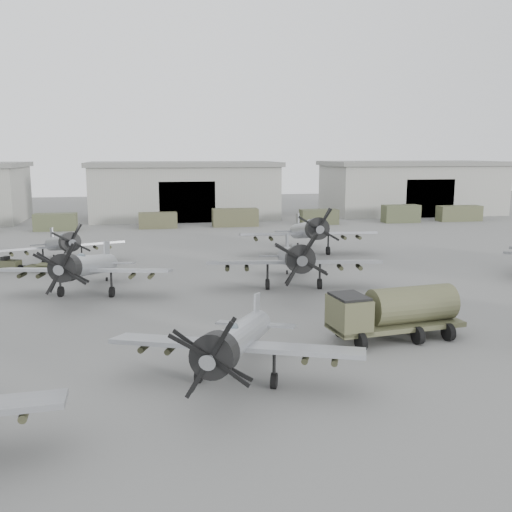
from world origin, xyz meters
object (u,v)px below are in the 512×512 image
Objects in this scene: aircraft_mid_1 at (84,266)px; fuel_tanker at (394,310)px; aircraft_far_0 at (62,243)px; aircraft_far_1 at (308,231)px; aircraft_near_1 at (235,341)px; tug_trailer at (24,265)px; aircraft_mid_2 at (294,258)px.

aircraft_mid_1 reaches higher than fuel_tanker.
aircraft_far_0 is 23.30m from aircraft_far_1.
fuel_tanker is at bearing 48.17° from aircraft_near_1.
aircraft_far_0 is 0.81× the size of aircraft_far_1.
aircraft_far_0 reaches higher than fuel_tanker.
aircraft_near_1 is 32.96m from aircraft_far_1.
aircraft_far_0 is at bearing 122.75° from fuel_tanker.
tug_trailer is at bearing -172.47° from aircraft_far_0.
aircraft_near_1 is at bearing -103.91° from aircraft_mid_2.
aircraft_mid_2 reaches higher than aircraft_near_1.
aircraft_far_0 is (-18.28, 12.72, -0.33)m from aircraft_mid_2.
aircraft_mid_1 is 21.71m from fuel_tanker.
aircraft_near_1 is 10.67m from fuel_tanker.
aircraft_near_1 is 18.33m from aircraft_mid_2.
aircraft_mid_1 is 1.60× the size of fuel_tanker.
aircraft_far_1 reaches higher than aircraft_near_1.
aircraft_near_1 is 31.74m from aircraft_far_0.
aircraft_mid_1 reaches higher than aircraft_far_0.
aircraft_mid_2 is 1.18× the size of aircraft_far_0.
tug_trailer is (-26.36, -2.57, -2.05)m from aircraft_far_1.
aircraft_far_1 is (4.99, 13.76, 0.12)m from aircraft_mid_2.
aircraft_mid_1 is 12.51m from tug_trailer.
aircraft_far_1 is 1.79× the size of fuel_tanker.
aircraft_mid_2 is 12.44m from fuel_tanker.
aircraft_near_1 reaches higher than tug_trailer.
aircraft_far_1 is at bearing 78.55° from aircraft_mid_2.
aircraft_near_1 is at bearing -160.44° from fuel_tanker.
fuel_tanker is (20.81, -24.87, -0.39)m from aircraft_far_0.
aircraft_mid_1 is (-8.10, 17.46, 0.16)m from aircraft_near_1.
aircraft_near_1 is at bearing -39.43° from tug_trailer.
aircraft_near_1 is 0.91× the size of aircraft_mid_1.
aircraft_mid_2 is at bearing 94.60° from fuel_tanker.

